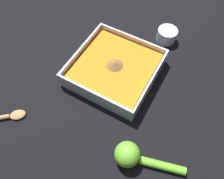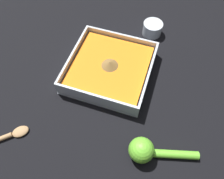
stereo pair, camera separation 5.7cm
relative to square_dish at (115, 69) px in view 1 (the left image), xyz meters
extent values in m
plane|color=black|center=(0.03, -0.03, -0.02)|extent=(4.00, 4.00, 0.00)
cube|color=silver|center=(0.00, 0.00, -0.02)|extent=(0.22, 0.22, 0.01)
cube|color=silver|center=(0.00, 0.11, 0.01)|extent=(0.22, 0.01, 0.04)
cube|color=silver|center=(0.00, -0.11, 0.01)|extent=(0.22, 0.01, 0.04)
cube|color=silver|center=(0.11, 0.00, 0.01)|extent=(0.01, 0.21, 0.04)
cube|color=silver|center=(-0.11, 0.00, 0.01)|extent=(0.01, 0.21, 0.04)
cube|color=orange|center=(0.00, 0.00, 0.00)|extent=(0.20, 0.20, 0.03)
cone|color=brown|center=(0.00, 0.00, 0.02)|extent=(0.05, 0.05, 0.01)
cylinder|color=silver|center=(0.20, -0.08, 0.00)|extent=(0.06, 0.06, 0.04)
cylinder|color=brown|center=(0.20, -0.08, 0.00)|extent=(0.05, 0.05, 0.02)
sphere|color=#6BC633|center=(-0.20, -0.14, 0.01)|extent=(0.06, 0.06, 0.06)
cylinder|color=#6BC633|center=(-0.18, -0.22, -0.01)|extent=(0.05, 0.10, 0.02)
ellipsoid|color=tan|center=(-0.24, 0.15, -0.01)|extent=(0.05, 0.05, 0.01)
camera|label=1|loc=(-0.33, -0.17, 0.49)|focal=35.00mm
camera|label=2|loc=(-0.35, -0.12, 0.49)|focal=35.00mm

